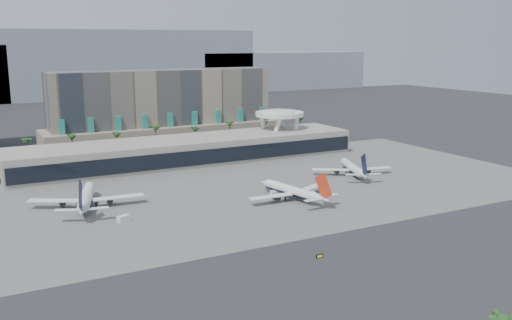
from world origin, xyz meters
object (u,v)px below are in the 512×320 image
airliner_left (86,198)px  taxiway_sign (320,256)px  airliner_right (353,168)px  service_vehicle_a (124,219)px  airliner_centre (293,191)px  service_vehicle_b (275,193)px

airliner_left → taxiway_sign: airliner_left is taller
airliner_right → service_vehicle_a: size_ratio=8.38×
airliner_left → service_vehicle_a: (7.26, -22.21, -2.64)m
airliner_right → taxiway_sign: 101.67m
airliner_centre → service_vehicle_b: bearing=97.3°
service_vehicle_a → service_vehicle_b: bearing=-19.1°
service_vehicle_b → airliner_left: bearing=166.5°
airliner_left → service_vehicle_a: airliner_left is taller
airliner_left → airliner_right: size_ratio=1.16×
airliner_left → service_vehicle_b: size_ratio=11.08×
airliner_centre → airliner_right: 49.15m
airliner_centre → taxiway_sign: airliner_centre is taller
taxiway_sign → airliner_right: bearing=50.6°
airliner_left → airliner_right: (114.96, -4.49, -0.42)m
airliner_right → service_vehicle_b: bearing=-143.6°
airliner_centre → airliner_left: bearing=149.3°
airliner_right → service_vehicle_a: 109.17m
taxiway_sign → airliner_centre: bearing=68.8°
airliner_centre → taxiway_sign: (-24.42, -53.71, -2.83)m
airliner_right → service_vehicle_a: (-107.70, -17.72, -2.22)m
airliner_right → service_vehicle_a: bearing=-149.5°
airliner_left → taxiway_sign: bearing=-43.2°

